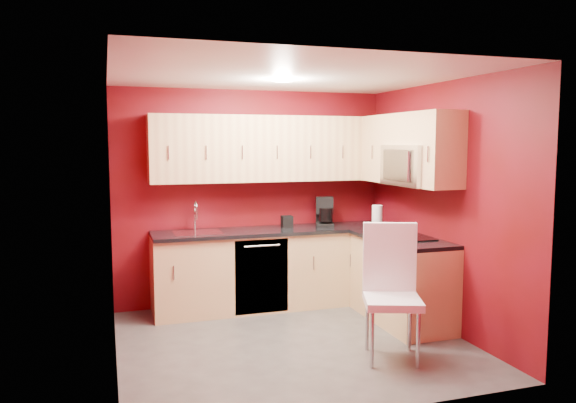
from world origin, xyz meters
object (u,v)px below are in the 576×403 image
paper_towel (377,217)px  dining_chair (392,293)px  microwave (414,165)px  coffee_maker (325,212)px  napkin_holder (287,222)px  sink (197,229)px

paper_towel → dining_chair: bearing=-111.9°
microwave → coffee_maker: bearing=119.2°
microwave → napkin_holder: (-1.04, 1.06, -0.68)m
sink → dining_chair: sink is taller
coffee_maker → dining_chair: coffee_maker is taller
paper_towel → dining_chair: paper_towel is taller
sink → coffee_maker: sink is taller
sink → dining_chair: 2.35m
microwave → napkin_holder: size_ratio=5.67×
microwave → napkin_holder: bearing=134.4°
napkin_holder → paper_towel: 1.04m
napkin_holder → dining_chair: (0.34, -1.92, -0.39)m
coffee_maker → microwave: bearing=-43.0°
sink → dining_chair: size_ratio=0.44×
coffee_maker → sink: bearing=-161.0°
coffee_maker → napkin_holder: size_ratio=2.53×
microwave → sink: microwave is taller
sink → dining_chair: (1.40, -1.86, -0.35)m
sink → paper_towel: (1.98, -0.42, 0.10)m
microwave → dining_chair: size_ratio=0.64×
sink → microwave: bearing=-25.6°
dining_chair → sink: bearing=147.4°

